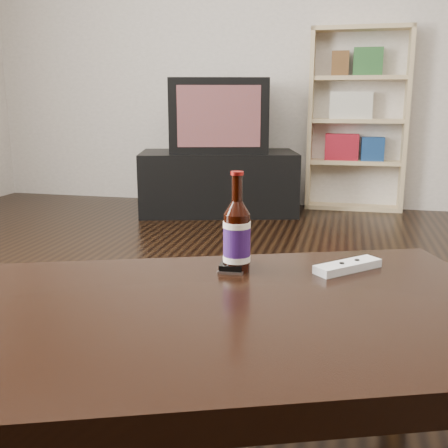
% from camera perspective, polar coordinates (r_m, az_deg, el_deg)
% --- Properties ---
extents(floor, '(5.00, 6.00, 0.01)m').
position_cam_1_polar(floor, '(1.53, -7.10, -19.36)').
color(floor, black).
rests_on(floor, ground).
extents(wall_back, '(5.00, 0.02, 2.70)m').
position_cam_1_polar(wall_back, '(4.27, 7.23, 20.23)').
color(wall_back, '#BCB2A6').
rests_on(wall_back, ground).
extents(tv_stand, '(1.25, 0.84, 0.46)m').
position_cam_1_polar(tv_stand, '(3.94, -0.61, 4.58)').
color(tv_stand, black).
rests_on(tv_stand, floor).
extents(tv, '(0.79, 0.60, 0.52)m').
position_cam_1_polar(tv, '(3.90, -0.63, 11.71)').
color(tv, black).
rests_on(tv, tv_stand).
extents(bookshelf, '(0.73, 0.34, 1.35)m').
position_cam_1_polar(bookshelf, '(4.24, 14.16, 11.25)').
color(bookshelf, tan).
rests_on(bookshelf, floor).
extents(coffee_table, '(1.32, 1.04, 0.43)m').
position_cam_1_polar(coffee_table, '(1.03, -0.35, -11.97)').
color(coffee_table, black).
rests_on(coffee_table, floor).
extents(beer_bottle, '(0.08, 0.08, 0.23)m').
position_cam_1_polar(beer_bottle, '(1.19, 1.40, -1.37)').
color(beer_bottle, black).
rests_on(beer_bottle, coffee_table).
extents(phone, '(0.06, 0.11, 0.02)m').
position_cam_1_polar(phone, '(1.23, 1.06, -4.38)').
color(phone, '#B3B3B5').
rests_on(phone, coffee_table).
extents(remote, '(0.16, 0.15, 0.02)m').
position_cam_1_polar(remote, '(1.25, 13.32, -4.50)').
color(remote, white).
rests_on(remote, coffee_table).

